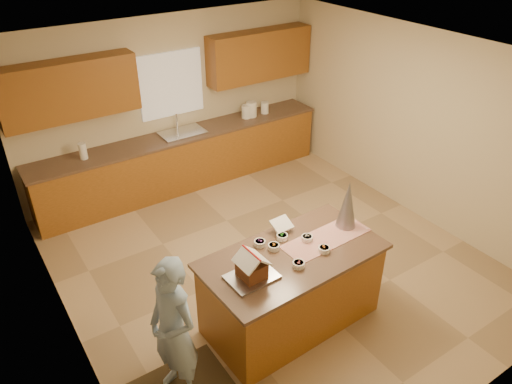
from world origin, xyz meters
TOP-DOWN VIEW (x-y plane):
  - floor at (0.00, 0.00)m, footprint 5.50×5.50m
  - ceiling at (0.00, 0.00)m, footprint 5.50×5.50m
  - wall_back at (0.00, 2.75)m, footprint 5.50×5.50m
  - wall_front at (0.00, -2.75)m, footprint 5.50×5.50m
  - wall_left at (-2.50, 0.00)m, footprint 5.50×5.50m
  - wall_right at (2.50, 0.00)m, footprint 5.50×5.50m
  - stone_accent at (-2.48, -0.80)m, footprint 0.00×2.50m
  - window_curtain at (0.00, 2.72)m, footprint 1.05×0.03m
  - back_counter_base at (0.00, 2.45)m, footprint 4.80×0.60m
  - back_counter_top at (0.00, 2.45)m, footprint 4.85×0.63m
  - upper_cabinet_left at (-1.55, 2.57)m, footprint 1.85×0.35m
  - upper_cabinet_right at (1.55, 2.57)m, footprint 1.85×0.35m
  - sink at (0.00, 2.45)m, footprint 0.70×0.45m
  - faucet at (0.00, 2.63)m, footprint 0.03×0.03m
  - island_base at (-0.42, -0.98)m, footprint 1.89×1.00m
  - island_top at (-0.42, -0.98)m, footprint 1.97×1.08m
  - table_runner at (0.04, -0.96)m, footprint 1.04×0.41m
  - baking_tray at (-0.99, -1.05)m, footprint 0.49×0.37m
  - cookbook at (-0.28, -0.58)m, footprint 0.23×0.19m
  - tinsel_tree at (0.38, -0.90)m, footprint 0.24×0.24m
  - boy at (-1.86, -1.12)m, footprint 0.50×0.64m
  - canister_a at (1.20, 2.45)m, footprint 0.16×0.16m
  - canister_b at (1.31, 2.45)m, footprint 0.18×0.18m
  - canister_c at (1.58, 2.45)m, footprint 0.14×0.14m
  - paper_towel at (-1.56, 2.45)m, footprint 0.11×0.11m
  - gingerbread_house at (-0.99, -1.05)m, footprint 0.29×0.30m
  - candy_bowls at (-0.39, -0.89)m, footprint 0.62×0.63m

SIDE VIEW (x-z plane):
  - floor at x=0.00m, z-range 0.00..0.00m
  - back_counter_base at x=0.00m, z-range 0.00..0.88m
  - island_base at x=-0.42m, z-range 0.00..0.91m
  - boy at x=-1.86m, z-range 0.01..1.56m
  - sink at x=0.00m, z-range 0.83..0.95m
  - back_counter_top at x=0.00m, z-range 0.88..0.92m
  - island_top at x=-0.42m, z-range 0.91..0.95m
  - table_runner at x=0.04m, z-range 0.95..0.95m
  - baking_tray at x=-0.99m, z-range 0.95..0.97m
  - candy_bowls at x=-0.39m, z-range 0.95..1.00m
  - canister_c at x=1.58m, z-range 0.92..1.12m
  - canister_a at x=1.20m, z-range 0.92..1.14m
  - paper_towel at x=-1.56m, z-range 0.92..1.16m
  - cookbook at x=-0.28m, z-range 0.99..1.09m
  - canister_b at x=1.31m, z-range 0.92..1.18m
  - faucet at x=0.00m, z-range 0.92..1.20m
  - gingerbread_house at x=-0.99m, z-range 0.94..1.23m
  - tinsel_tree at x=0.38m, z-range 0.95..1.51m
  - stone_accent at x=-2.48m, z-range 0.00..2.50m
  - wall_back at x=0.00m, z-range 1.35..1.35m
  - wall_front at x=0.00m, z-range 1.35..1.35m
  - wall_left at x=-2.50m, z-range 1.35..1.35m
  - wall_right at x=2.50m, z-range 1.35..1.35m
  - window_curtain at x=0.00m, z-range 1.15..2.15m
  - upper_cabinet_left at x=-1.55m, z-range 1.50..2.30m
  - upper_cabinet_right at x=1.55m, z-range 1.50..2.30m
  - ceiling at x=0.00m, z-range 2.70..2.70m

